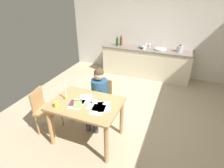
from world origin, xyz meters
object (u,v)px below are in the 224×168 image
at_px(bottle_oil, 117,42).
at_px(wine_glass_by_kettle, 146,43).
at_px(candlestick, 66,94).
at_px(chair_side_empty, 45,109).
at_px(book_magazine, 78,104).
at_px(stovetop_kettle, 180,48).
at_px(book_cookery, 75,103).
at_px(teacup_on_counter, 144,48).
at_px(sink_unit, 160,49).
at_px(bottle_vinegar, 121,41).
at_px(coffee_mug, 56,104).
at_px(chair_at_table, 102,98).
at_px(mixing_bowl, 142,47).
at_px(dining_table, 86,109).
at_px(person_seated, 98,94).
at_px(wine_glass_near_sink, 150,44).

distance_m(bottle_oil, wine_glass_by_kettle, 0.89).
xyz_separation_m(candlestick, bottle_oil, (-0.19, 3.09, 0.14)).
xyz_separation_m(chair_side_empty, bottle_oil, (0.28, 3.16, 0.52)).
height_order(book_magazine, wine_glass_by_kettle, wine_glass_by_kettle).
distance_m(stovetop_kettle, wine_glass_by_kettle, 1.01).
xyz_separation_m(book_magazine, wine_glass_by_kettle, (0.38, 3.40, 0.20)).
xyz_separation_m(book_cookery, teacup_on_counter, (0.45, 3.07, 0.14)).
bearing_deg(sink_unit, bottle_vinegar, 178.77).
xyz_separation_m(coffee_mug, book_magazine, (0.29, 0.17, -0.03)).
relative_size(stovetop_kettle, teacup_on_counter, 1.78).
xyz_separation_m(sink_unit, teacup_on_counter, (-0.45, -0.15, 0.02)).
height_order(chair_side_empty, stovetop_kettle, stovetop_kettle).
height_order(chair_side_empty, book_magazine, chair_side_empty).
bearing_deg(chair_at_table, sink_unit, 72.79).
distance_m(bottle_vinegar, mixing_bowl, 0.71).
relative_size(chair_side_empty, stovetop_kettle, 4.04).
distance_m(sink_unit, mixing_bowl, 0.53).
distance_m(book_cookery, stovetop_kettle, 3.53).
distance_m(candlestick, bottle_vinegar, 3.19).
bearing_deg(coffee_mug, sink_unit, 71.59).
relative_size(candlestick, book_magazine, 1.82).
height_order(coffee_mug, bottle_oil, bottle_oil).
bearing_deg(bottle_vinegar, coffee_mug, -88.39).
bearing_deg(dining_table, mixing_bowl, 85.90).
xyz_separation_m(chair_at_table, sink_unit, (0.77, 2.49, 0.42)).
xyz_separation_m(bottle_oil, mixing_bowl, (0.80, 0.04, -0.08)).
bearing_deg(coffee_mug, dining_table, 35.37).
xyz_separation_m(book_magazine, teacup_on_counter, (0.39, 3.10, 0.14)).
xyz_separation_m(chair_at_table, stovetop_kettle, (1.30, 2.48, 0.50)).
relative_size(book_cookery, mixing_bowl, 0.92).
bearing_deg(coffee_mug, person_seated, 64.98).
xyz_separation_m(person_seated, mixing_bowl, (0.24, 2.60, 0.27)).
distance_m(sink_unit, bottle_vinegar, 1.24).
relative_size(candlestick, book_cookery, 1.67).
xyz_separation_m(chair_side_empty, book_magazine, (0.76, -0.02, 0.31)).
relative_size(book_cookery, teacup_on_counter, 1.49).
xyz_separation_m(mixing_bowl, stovetop_kettle, (1.06, 0.03, 0.05)).
xyz_separation_m(wine_glass_by_kettle, teacup_on_counter, (0.01, -0.30, -0.07)).
distance_m(chair_side_empty, book_cookery, 0.76).
bearing_deg(dining_table, book_magazine, -131.81).
relative_size(person_seated, book_magazine, 7.07).
bearing_deg(book_cookery, wine_glass_near_sink, 66.75).
xyz_separation_m(dining_table, person_seated, (-0.02, 0.51, 0.01)).
relative_size(sink_unit, bottle_oil, 1.27).
height_order(dining_table, wine_glass_by_kettle, wine_glass_by_kettle).
xyz_separation_m(person_seated, stovetop_kettle, (1.30, 2.63, 0.32)).
height_order(coffee_mug, mixing_bowl, mixing_bowl).
bearing_deg(stovetop_kettle, sink_unit, 179.55).
bearing_deg(chair_side_empty, dining_table, 5.35).
height_order(dining_table, book_magazine, book_magazine).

